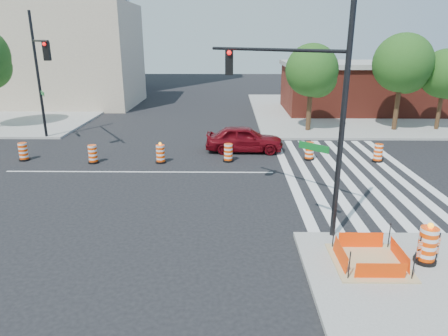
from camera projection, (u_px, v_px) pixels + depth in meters
The scene contains 21 objects.
ground at pixel (139, 172), 20.89m from camera, with size 120.00×120.00×0.00m, color black.
sidewalk_ne at pixel (370, 111), 37.74m from camera, with size 22.00×22.00×0.15m, color gray.
crosswalk_east at pixel (349, 173), 20.74m from camera, with size 6.75×13.50×0.01m.
lane_centerline at pixel (139, 172), 20.89m from camera, with size 14.00×0.12×0.01m, color silver.
excavation_pit at pixel (369, 261), 12.15m from camera, with size 2.20×2.20×0.90m.
brick_storefront at pixel (372, 87), 37.04m from camera, with size 16.50×8.50×4.60m.
beige_midrise at pixel (65, 55), 40.41m from camera, with size 14.00×10.00×10.00m, color tan.
red_coupe at pixel (244, 139), 24.44m from camera, with size 1.89×4.71×1.60m, color #620810.
signal_pole_se at pixel (300, 94), 13.57m from camera, with size 4.40×4.27×7.92m.
signal_pole_nw at pixel (40, 66), 24.92m from camera, with size 3.40×5.36×8.22m.
pit_drum at pixel (427, 246), 12.05m from camera, with size 0.67×0.67×1.32m.
barricade at pixel (429, 247), 12.02m from camera, with size 0.78×0.30×0.95m.
tree_north_c at pixel (312, 73), 28.57m from camera, with size 3.80×3.75×6.37m.
tree_north_d at pixel (403, 66), 28.55m from camera, with size 4.16×4.16×7.07m.
tree_north_e at pixel (445, 76), 28.94m from camera, with size 3.53×3.53×5.99m.
median_drum_1 at pixel (23, 152), 22.73m from camera, with size 0.60×0.60×1.02m.
median_drum_2 at pixel (93, 155), 22.26m from camera, with size 0.60×0.60×1.02m.
median_drum_3 at pixel (161, 154), 22.29m from camera, with size 0.60×0.60×1.18m.
median_drum_4 at pixel (228, 153), 22.53m from camera, with size 0.60×0.60×1.02m.
median_drum_5 at pixel (309, 152), 22.87m from camera, with size 0.60×0.60×1.02m.
median_drum_6 at pixel (378, 153), 22.49m from camera, with size 0.60×0.60×1.02m.
Camera 1 is at (4.72, -19.73, 6.68)m, focal length 32.00 mm.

